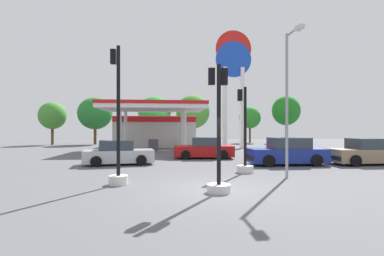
# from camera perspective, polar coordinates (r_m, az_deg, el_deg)

# --- Properties ---
(ground_plane) EXTENTS (90.00, 90.00, 0.00)m
(ground_plane) POSITION_cam_1_polar(r_m,az_deg,el_deg) (10.44, 4.53, -12.04)
(ground_plane) COLOR #56565B
(ground_plane) RESTS_ON ground
(gas_station) EXTENTS (9.64, 13.95, 4.53)m
(gas_station) POSITION_cam_1_polar(r_m,az_deg,el_deg) (33.59, -7.24, -0.03)
(gas_station) COLOR beige
(gas_station) RESTS_ON ground
(station_pole_sign) EXTENTS (3.82, 0.56, 12.54)m
(station_pole_sign) POSITION_cam_1_polar(r_m,az_deg,el_deg) (31.53, 8.18, 10.54)
(station_pole_sign) COLOR white
(station_pole_sign) RESTS_ON ground
(car_0) EXTENTS (4.33, 2.17, 1.51)m
(car_0) POSITION_cam_1_polar(r_m,az_deg,el_deg) (20.81, 2.42, -4.12)
(car_0) COLOR black
(car_0) RESTS_ON ground
(car_1) EXTENTS (4.50, 2.08, 1.61)m
(car_1) POSITION_cam_1_polar(r_m,az_deg,el_deg) (18.03, 18.16, -4.61)
(car_1) COLOR black
(car_1) RESTS_ON ground
(car_2) EXTENTS (4.25, 2.31, 1.45)m
(car_2) POSITION_cam_1_polar(r_m,az_deg,el_deg) (17.80, -14.26, -4.90)
(car_2) COLOR black
(car_2) RESTS_ON ground
(car_3) EXTENTS (4.36, 2.03, 1.55)m
(car_3) POSITION_cam_1_polar(r_m,az_deg,el_deg) (20.23, 31.23, -4.17)
(car_3) COLOR black
(car_3) RESTS_ON ground
(traffic_signal_0) EXTENTS (0.81, 0.81, 4.18)m
(traffic_signal_0) POSITION_cam_1_polar(r_m,az_deg,el_deg) (14.40, 10.34, -4.60)
(traffic_signal_0) COLOR silver
(traffic_signal_0) RESTS_ON ground
(traffic_signal_1) EXTENTS (0.73, 0.73, 5.34)m
(traffic_signal_1) POSITION_cam_1_polar(r_m,az_deg,el_deg) (11.49, -14.43, -3.35)
(traffic_signal_1) COLOR silver
(traffic_signal_1) RESTS_ON ground
(traffic_signal_2) EXTENTS (0.80, 0.80, 4.32)m
(traffic_signal_2) POSITION_cam_1_polar(r_m,az_deg,el_deg) (9.83, 5.27, -4.16)
(traffic_signal_2) COLOR silver
(traffic_signal_2) RESTS_ON ground
(tree_0) EXTENTS (3.43, 3.43, 5.54)m
(tree_0) POSITION_cam_1_polar(r_m,az_deg,el_deg) (41.55, -25.84, 2.20)
(tree_0) COLOR brown
(tree_0) RESTS_ON ground
(tree_1) EXTENTS (4.46, 4.46, 6.23)m
(tree_1) POSITION_cam_1_polar(r_m,az_deg,el_deg) (40.33, -18.58, 2.75)
(tree_1) COLOR brown
(tree_1) RESTS_ON ground
(tree_2) EXTENTS (4.55, 4.55, 6.47)m
(tree_2) POSITION_cam_1_polar(r_m,az_deg,el_deg) (39.80, -7.43, 3.42)
(tree_2) COLOR brown
(tree_2) RESTS_ON ground
(tree_3) EXTENTS (4.71, 4.71, 6.81)m
(tree_3) POSITION_cam_1_polar(r_m,az_deg,el_deg) (40.52, 0.17, 3.22)
(tree_3) COLOR brown
(tree_3) RESTS_ON ground
(tree_4) EXTENTS (3.14, 3.14, 5.27)m
(tree_4) POSITION_cam_1_polar(r_m,az_deg,el_deg) (43.21, 11.35, 2.00)
(tree_4) COLOR brown
(tree_4) RESTS_ON ground
(tree_5) EXTENTS (4.01, 4.01, 6.82)m
(tree_5) POSITION_cam_1_polar(r_m,az_deg,el_deg) (44.10, 18.08, 3.27)
(tree_5) COLOR brown
(tree_5) RESTS_ON ground
(corner_streetlamp) EXTENTS (0.24, 1.48, 6.30)m
(corner_streetlamp) POSITION_cam_1_polar(r_m,az_deg,el_deg) (13.17, 18.60, 7.24)
(corner_streetlamp) COLOR gray
(corner_streetlamp) RESTS_ON ground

